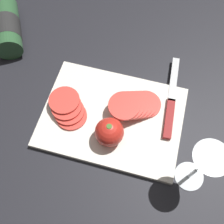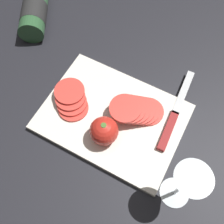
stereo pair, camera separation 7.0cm
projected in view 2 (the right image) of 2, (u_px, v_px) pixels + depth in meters
name	position (u px, v px, depth m)	size (l,w,h in m)	color
ground_plane	(106.00, 115.00, 0.75)	(3.00, 3.00, 0.00)	black
cutting_board	(112.00, 118.00, 0.73)	(0.39, 0.28, 0.02)	silver
wine_bottle	(35.00, 9.00, 0.87)	(0.20, 0.30, 0.08)	#2D5633
wine_glass	(186.00, 184.00, 0.55)	(0.08, 0.08, 0.18)	silver
whole_tomato	(104.00, 131.00, 0.67)	(0.08, 0.08, 0.08)	red
knife	(171.00, 123.00, 0.71)	(0.04, 0.27, 0.01)	silver
tomato_slice_stack_near	(71.00, 100.00, 0.73)	(0.11, 0.11, 0.03)	#D63D33
tomato_slice_stack_far	(137.00, 110.00, 0.71)	(0.14, 0.12, 0.04)	#D63D33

